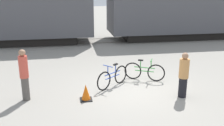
% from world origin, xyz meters
% --- Properties ---
extents(ground_plane, '(80.00, 80.00, 0.00)m').
position_xyz_m(ground_plane, '(0.00, 0.00, 0.00)').
color(ground_plane, gray).
extents(freight_train, '(56.29, 3.10, 5.36)m').
position_xyz_m(freight_train, '(0.00, 9.03, 2.80)').
color(freight_train, black).
rests_on(freight_train, ground_plane).
extents(rail_near, '(68.29, 0.07, 0.01)m').
position_xyz_m(rail_near, '(0.00, 8.31, 0.01)').
color(rail_near, '#4C4238').
rests_on(rail_near, ground_plane).
extents(rail_far, '(68.29, 0.07, 0.01)m').
position_xyz_m(rail_far, '(0.00, 9.75, 0.01)').
color(rail_far, '#4C4238').
rests_on(rail_far, ground_plane).
extents(bicycle_green, '(1.51, 0.78, 0.88)m').
position_xyz_m(bicycle_green, '(0.69, 0.89, 0.38)').
color(bicycle_green, black).
rests_on(bicycle_green, ground_plane).
extents(bicycle_blue, '(1.35, 1.11, 0.90)m').
position_xyz_m(bicycle_blue, '(-0.70, 0.41, 0.38)').
color(bicycle_blue, black).
rests_on(bicycle_blue, ground_plane).
extents(person_in_tan, '(0.33, 0.33, 1.58)m').
position_xyz_m(person_in_tan, '(1.52, -0.93, 0.79)').
color(person_in_tan, black).
rests_on(person_in_tan, ground_plane).
extents(person_in_red, '(0.29, 0.29, 1.76)m').
position_xyz_m(person_in_red, '(-3.78, -0.27, 0.90)').
color(person_in_red, '#514C47').
rests_on(person_in_red, ground_plane).
extents(traffic_cone, '(0.40, 0.40, 0.55)m').
position_xyz_m(traffic_cone, '(-1.80, -0.63, 0.25)').
color(traffic_cone, black).
rests_on(traffic_cone, ground_plane).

